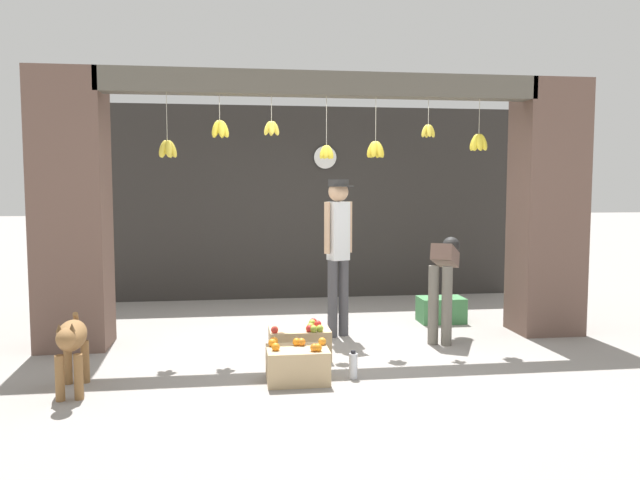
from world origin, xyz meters
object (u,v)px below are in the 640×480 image
(dog, at_px, (71,341))
(fruit_crate_oranges, at_px, (297,364))
(shopkeeper, at_px, (338,243))
(fruit_crate_apples, at_px, (300,343))
(worker_stooping, at_px, (444,273))
(produce_box_green, at_px, (441,310))
(wall_clock, at_px, (325,157))
(water_bottle, at_px, (353,365))

(dog, bearing_deg, fruit_crate_oranges, 84.90)
(dog, bearing_deg, shopkeeper, 116.62)
(fruit_crate_apples, bearing_deg, worker_stooping, 18.19)
(dog, xyz_separation_m, worker_stooping, (3.53, 1.28, 0.30))
(dog, relative_size, fruit_crate_oranges, 1.59)
(produce_box_green, bearing_deg, wall_clock, 122.13)
(dog, relative_size, fruit_crate_apples, 1.44)
(produce_box_green, distance_m, wall_clock, 2.92)
(dog, distance_m, wall_clock, 5.04)
(fruit_crate_apples, bearing_deg, fruit_crate_oranges, -97.49)
(fruit_crate_apples, bearing_deg, produce_box_green, 36.24)
(shopkeeper, xyz_separation_m, fruit_crate_apples, (-0.51, -0.84, -0.88))
(produce_box_green, bearing_deg, shopkeeper, -158.59)
(water_bottle, bearing_deg, produce_box_green, 54.27)
(shopkeeper, bearing_deg, dog, 12.50)
(water_bottle, xyz_separation_m, wall_clock, (0.31, 3.91, 1.96))
(water_bottle, relative_size, wall_clock, 0.70)
(dog, relative_size, worker_stooping, 0.76)
(produce_box_green, bearing_deg, fruit_crate_oranges, -133.46)
(dog, distance_m, produce_box_green, 4.35)
(shopkeeper, bearing_deg, produce_box_green, -179.38)
(worker_stooping, xyz_separation_m, fruit_crate_apples, (-1.61, -0.53, -0.57))
(dog, relative_size, wall_clock, 2.37)
(worker_stooping, bearing_deg, shopkeeper, -167.25)
(fruit_crate_apples, relative_size, water_bottle, 2.37)
(fruit_crate_oranges, bearing_deg, wall_clock, 78.49)
(fruit_crate_apples, height_order, water_bottle, fruit_crate_apples)
(fruit_crate_apples, height_order, wall_clock, wall_clock)
(shopkeeper, xyz_separation_m, worker_stooping, (1.10, -0.31, -0.31))
(shopkeeper, distance_m, worker_stooping, 1.19)
(dog, height_order, fruit_crate_oranges, dog)
(fruit_crate_apples, distance_m, wall_clock, 3.83)
(shopkeeper, bearing_deg, fruit_crate_apples, 37.88)
(fruit_crate_oranges, relative_size, wall_clock, 1.49)
(wall_clock, bearing_deg, produce_box_green, -57.87)
(worker_stooping, bearing_deg, fruit_crate_apples, -133.45)
(wall_clock, bearing_deg, fruit_crate_oranges, -101.51)
(dog, bearing_deg, fruit_crate_apples, 104.79)
(fruit_crate_oranges, height_order, water_bottle, fruit_crate_oranges)
(water_bottle, bearing_deg, worker_stooping, 44.87)
(produce_box_green, height_order, water_bottle, produce_box_green)
(fruit_crate_oranges, bearing_deg, dog, -178.44)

